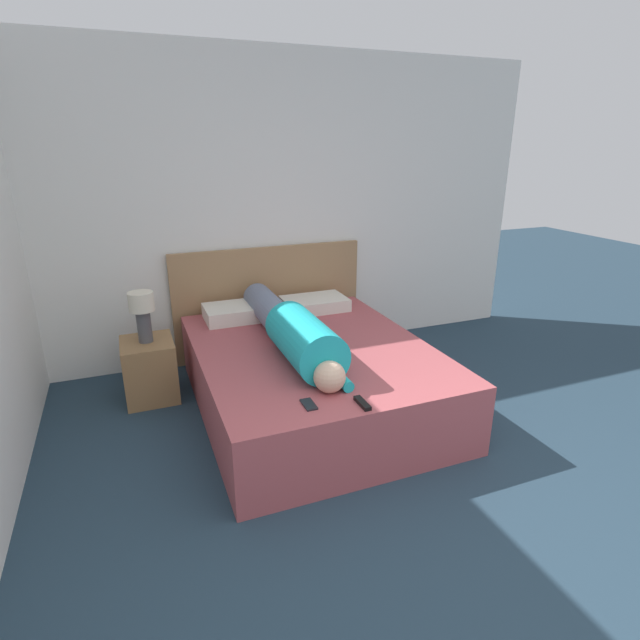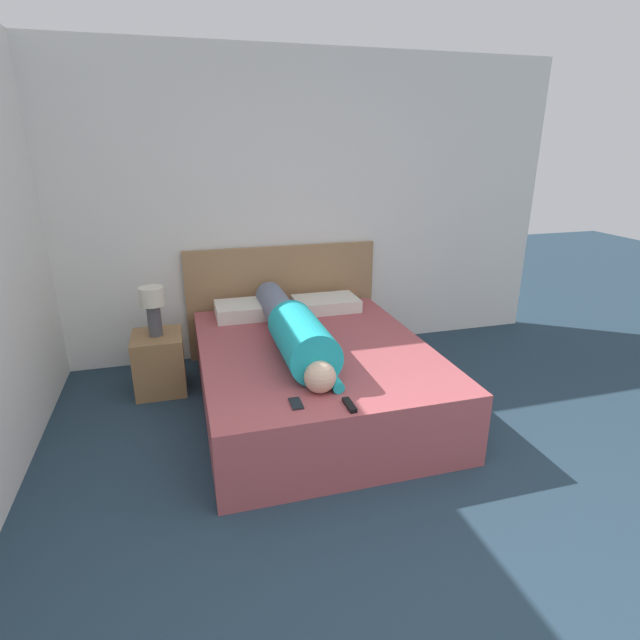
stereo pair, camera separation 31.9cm
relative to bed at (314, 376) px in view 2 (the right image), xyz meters
The scene contains 10 objects.
wall_back 1.57m from the bed, 87.42° to the left, with size 5.05×0.06×2.60m.
bed is the anchor object (origin of this frame).
headboard 1.12m from the bed, 90.00° to the left, with size 1.72×0.04×1.00m.
nightstand 1.25m from the bed, 152.02° to the left, with size 0.38×0.43×0.46m.
table_lamp 1.33m from the bed, 152.02° to the left, with size 0.18×0.18×0.38m.
person_lying 0.41m from the bed, behind, with size 0.33×1.73×0.33m.
pillow_near_headboard 0.90m from the bed, 113.74° to the left, with size 0.58×0.37×0.12m.
pillow_second 0.89m from the bed, 67.90° to the left, with size 0.55×0.37×0.10m.
tv_remote 0.93m from the bed, 92.72° to the right, with size 0.04×0.15×0.02m.
cell_phone 0.89m from the bed, 112.11° to the right, with size 0.06×0.13×0.01m.
Camera 2 is at (-0.92, -1.04, 1.86)m, focal length 28.00 mm.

